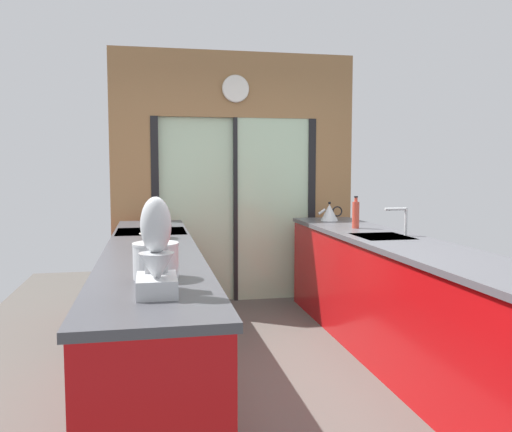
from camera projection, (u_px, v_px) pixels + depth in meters
name	position (u px, v px, depth m)	size (l,w,h in m)	color
ground_plane	(271.00, 355.00, 4.23)	(5.04, 7.60, 0.02)	#4C4742
back_wall_unit	(235.00, 162.00, 5.85)	(2.64, 0.12, 2.70)	olive
left_counter_run	(153.00, 319.00, 3.56)	(0.62, 3.80, 0.92)	#AD0C0F
right_counter_run	(397.00, 300.00, 4.07)	(0.62, 3.80, 0.92)	#AD0C0F
sink_faucet	(402.00, 217.00, 4.29)	(0.19, 0.02, 0.23)	#B7BABC
oven_range	(152.00, 284.00, 4.65)	(0.60, 0.60, 0.92)	black
mixing_bowl_near	(155.00, 259.00, 2.98)	(0.17, 0.17, 0.07)	silver
mixing_bowl_mid	(155.00, 247.00, 3.43)	(0.20, 0.20, 0.07)	#514C47
mixing_bowl_far	(154.00, 238.00, 3.80)	(0.21, 0.21, 0.08)	gray
knife_block	(154.00, 223.00, 4.17)	(0.08, 0.14, 0.27)	brown
stand_mixer	(156.00, 257.00, 2.29)	(0.17, 0.27, 0.42)	#B7BABC
stock_pot	(156.00, 260.00, 2.63)	(0.22, 0.22, 0.20)	#B7BABC
kettle	(330.00, 212.00, 5.52)	(0.26, 0.18, 0.20)	#B7BABC
soap_bottle	(356.00, 214.00, 4.81)	(0.06, 0.06, 0.29)	#B23D2D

